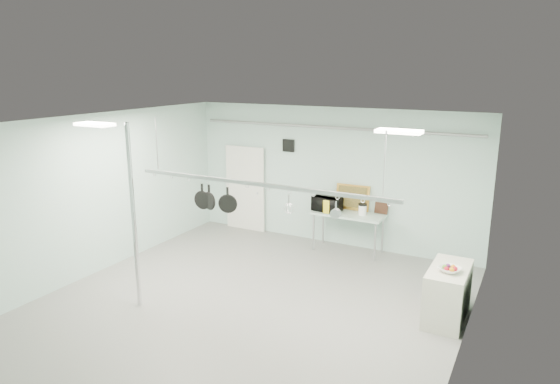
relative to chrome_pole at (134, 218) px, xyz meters
The scene contains 25 objects.
floor 2.41m from the chrome_pole, 19.44° to the left, with size 8.00×8.00×0.00m, color gray.
ceiling 2.40m from the chrome_pole, 19.44° to the left, with size 7.00×8.00×0.02m, color silver.
back_wall 4.89m from the chrome_pole, 69.68° to the left, with size 7.00×0.02×3.20m, color #AACCC3.
right_wall 5.22m from the chrome_pole, ahead, with size 0.02×8.00×3.20m, color #AACCC3.
door 4.61m from the chrome_pole, 97.53° to the left, with size 1.10×0.10×2.20m, color silver.
wall_vent 4.65m from the chrome_pole, 82.52° to the left, with size 0.30×0.04×0.30m, color black.
conduit_pipe 4.95m from the chrome_pole, 69.30° to the left, with size 0.07×0.07×6.60m, color gray.
chrome_pole is the anchor object (origin of this frame).
prep_table 4.85m from the chrome_pole, 61.29° to the left, with size 1.60×0.70×0.91m.
side_cabinet 5.37m from the chrome_pole, 22.41° to the left, with size 0.60×1.20×0.90m, color beige.
pot_rack 2.19m from the chrome_pole, 25.35° to the left, with size 4.80×0.06×1.00m.
light_panel_left 1.65m from the chrome_pole, 158.20° to the right, with size 0.65×0.30×0.05m, color white.
light_panel_right 4.55m from the chrome_pole, 16.31° to the left, with size 0.65×0.30×0.05m, color white.
microwave 4.55m from the chrome_pole, 66.38° to the left, with size 0.61×0.42×0.34m, color black.
coffee_canister 4.99m from the chrome_pole, 58.08° to the left, with size 0.17×0.17×0.22m, color white.
painting_large 5.06m from the chrome_pole, 63.17° to the left, with size 0.78×0.05×0.58m, color gold.
painting_small 5.41m from the chrome_pole, 56.72° to the left, with size 0.30×0.04×0.25m, color #341D12.
fruit_bowl 5.25m from the chrome_pole, 20.55° to the left, with size 0.34×0.34×0.08m, color white.
skillet_left 1.21m from the chrome_pole, 49.42° to the left, with size 0.33×0.06×0.46m, color black, non-canonical shape.
skillet_mid 1.31m from the chrome_pole, 44.40° to the left, with size 0.32×0.06×0.46m, color black, non-canonical shape.
skillet_right 1.61m from the chrome_pole, 34.60° to the left, with size 0.33×0.06×0.44m, color black, non-canonical shape.
whisk 2.65m from the chrome_pole, 19.97° to the left, with size 0.17×0.17×0.33m, color #B1B1B6, non-canonical shape.
grater 3.27m from the chrome_pole, 16.09° to the left, with size 0.09×0.02×0.23m, color gold, non-canonical shape.
saucepan 3.42m from the chrome_pole, 15.35° to the left, with size 0.15×0.10×0.29m, color #B2B2B7, non-canonical shape.
fruit_cluster 5.24m from the chrome_pole, 20.55° to the left, with size 0.24×0.24×0.09m, color #B31022, non-canonical shape.
Camera 1 is at (4.24, -6.54, 4.05)m, focal length 32.00 mm.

